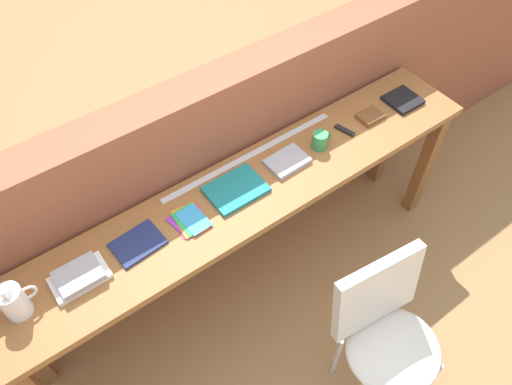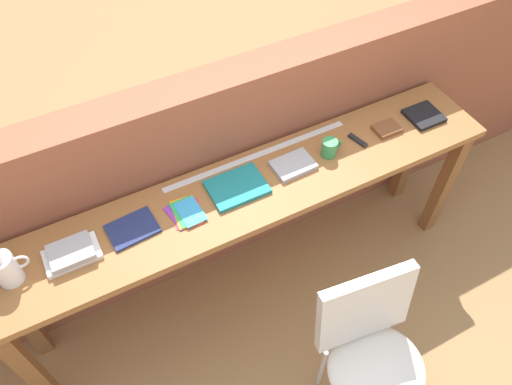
% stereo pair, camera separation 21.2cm
% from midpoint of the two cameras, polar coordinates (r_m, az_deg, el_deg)
% --- Properties ---
extents(ground_plane, '(40.00, 40.00, 0.00)m').
position_cam_midpoint_polar(ground_plane, '(2.93, 0.83, -14.41)').
color(ground_plane, '#9E7547').
extents(brick_wall_back, '(6.00, 0.20, 1.28)m').
position_cam_midpoint_polar(brick_wall_back, '(2.69, -7.17, 1.63)').
color(brick_wall_back, '#935138').
rests_on(brick_wall_back, ground).
extents(sideboard, '(2.50, 0.44, 0.88)m').
position_cam_midpoint_polar(sideboard, '(2.42, -3.20, -1.78)').
color(sideboard, '#996033').
rests_on(sideboard, ground).
extents(chair_white_moulded, '(0.49, 0.50, 0.89)m').
position_cam_midpoint_polar(chair_white_moulded, '(2.38, 12.20, -15.34)').
color(chair_white_moulded, silver).
rests_on(chair_white_moulded, ground).
extents(pitcher_white, '(0.14, 0.10, 0.18)m').
position_cam_midpoint_polar(pitcher_white, '(2.16, -28.54, -11.08)').
color(pitcher_white, white).
rests_on(pitcher_white, sideboard).
extents(book_stack_leftmost, '(0.23, 0.14, 0.05)m').
position_cam_midpoint_polar(book_stack_leftmost, '(2.18, -22.23, -9.08)').
color(book_stack_leftmost, white).
rests_on(book_stack_leftmost, sideboard).
extents(magazine_cycling, '(0.22, 0.17, 0.01)m').
position_cam_midpoint_polar(magazine_cycling, '(2.20, -16.08, -5.80)').
color(magazine_cycling, navy).
rests_on(magazine_cycling, sideboard).
extents(pamphlet_pile_colourful, '(0.16, 0.18, 0.01)m').
position_cam_midpoint_polar(pamphlet_pile_colourful, '(2.22, -10.30, -3.35)').
color(pamphlet_pile_colourful, '#E5334C').
rests_on(pamphlet_pile_colourful, sideboard).
extents(book_open_centre, '(0.27, 0.20, 0.02)m').
position_cam_midpoint_polar(book_open_centre, '(2.30, -4.96, 0.23)').
color(book_open_centre, '#19757A').
rests_on(book_open_centre, sideboard).
extents(book_grey_hardcover, '(0.20, 0.15, 0.02)m').
position_cam_midpoint_polar(book_grey_hardcover, '(2.40, 1.07, 3.45)').
color(book_grey_hardcover, '#9E9EA3').
rests_on(book_grey_hardcover, sideboard).
extents(mug, '(0.11, 0.08, 0.09)m').
position_cam_midpoint_polar(mug, '(2.46, 4.92, 5.83)').
color(mug, '#338C4C').
rests_on(mug, sideboard).
extents(multitool_folded, '(0.05, 0.11, 0.02)m').
position_cam_midpoint_polar(multitool_folded, '(2.58, 7.79, 6.93)').
color(multitool_folded, black).
rests_on(multitool_folded, sideboard).
extents(leather_journal_brown, '(0.13, 0.10, 0.02)m').
position_cam_midpoint_polar(leather_journal_brown, '(2.67, 10.71, 8.45)').
color(leather_journal_brown, brown).
rests_on(leather_journal_brown, sideboard).
extents(book_repair_rightmost, '(0.17, 0.17, 0.02)m').
position_cam_midpoint_polar(book_repair_rightmost, '(2.81, 14.36, 10.11)').
color(book_repair_rightmost, black).
rests_on(book_repair_rightmost, sideboard).
extents(ruler_metal_back_edge, '(0.99, 0.03, 0.00)m').
position_cam_midpoint_polar(ruler_metal_back_edge, '(2.45, -3.21, 4.13)').
color(ruler_metal_back_edge, silver).
rests_on(ruler_metal_back_edge, sideboard).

